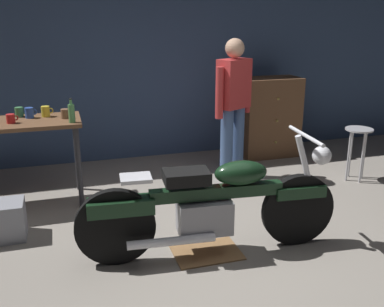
{
  "coord_description": "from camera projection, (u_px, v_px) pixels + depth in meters",
  "views": [
    {
      "loc": [
        -1.21,
        -3.19,
        1.94
      ],
      "look_at": [
        -0.03,
        0.7,
        0.65
      ],
      "focal_mm": 41.66,
      "sensor_mm": 36.0,
      "label": 1
    }
  ],
  "objects": [
    {
      "name": "mug_green_speckled",
      "position": [
        19.0,
        112.0,
        4.64
      ],
      "size": [
        0.12,
        0.08,
        0.1
      ],
      "color": "#3D7F4C",
      "rests_on": "workbench"
    },
    {
      "name": "back_wall",
      "position": [
        148.0,
        43.0,
        5.92
      ],
      "size": [
        8.0,
        0.12,
        3.1
      ],
      "primitive_type": "cube",
      "color": "#384C70",
      "rests_on": "ground_plane"
    },
    {
      "name": "shop_stool",
      "position": [
        358.0,
        140.0,
        5.27
      ],
      "size": [
        0.32,
        0.32,
        0.64
      ],
      "color": "#B2B2B7",
      "rests_on": "ground_plane"
    },
    {
      "name": "mug_red_diner",
      "position": [
        11.0,
        119.0,
        4.37
      ],
      "size": [
        0.11,
        0.08,
        0.09
      ],
      "color": "red",
      "rests_on": "workbench"
    },
    {
      "name": "drip_tray",
      "position": [
        207.0,
        252.0,
        3.76
      ],
      "size": [
        0.56,
        0.4,
        0.01
      ],
      "primitive_type": "cube",
      "color": "olive",
      "rests_on": "ground_plane"
    },
    {
      "name": "wooden_dresser",
      "position": [
        269.0,
        117.0,
        6.2
      ],
      "size": [
        0.8,
        0.47,
        1.1
      ],
      "color": "brown",
      "rests_on": "ground_plane"
    },
    {
      "name": "motorcycle",
      "position": [
        213.0,
        204.0,
        3.63
      ],
      "size": [
        2.19,
        0.6,
        1.0
      ],
      "rotation": [
        0.0,
        0.0,
        -0.08
      ],
      "color": "black",
      "rests_on": "ground_plane"
    },
    {
      "name": "workbench",
      "position": [
        15.0,
        132.0,
        4.49
      ],
      "size": [
        1.3,
        0.64,
        0.9
      ],
      "color": "brown",
      "rests_on": "ground_plane"
    },
    {
      "name": "bottle",
      "position": [
        72.0,
        113.0,
        4.38
      ],
      "size": [
        0.06,
        0.06,
        0.24
      ],
      "color": "#4C8C4C",
      "rests_on": "workbench"
    },
    {
      "name": "mug_yellow_tall",
      "position": [
        46.0,
        111.0,
        4.65
      ],
      "size": [
        0.12,
        0.09,
        0.11
      ],
      "color": "yellow",
      "rests_on": "workbench"
    },
    {
      "name": "ground_plane",
      "position": [
        219.0,
        249.0,
        3.83
      ],
      "size": [
        12.0,
        12.0,
        0.0
      ],
      "primitive_type": "plane",
      "color": "gray"
    },
    {
      "name": "mug_blue_enamel",
      "position": [
        30.0,
        113.0,
        4.59
      ],
      "size": [
        0.12,
        0.09,
        0.11
      ],
      "color": "#2D51AD",
      "rests_on": "workbench"
    },
    {
      "name": "person_standing",
      "position": [
        233.0,
        104.0,
        5.19
      ],
      "size": [
        0.52,
        0.37,
        1.67
      ],
      "rotation": [
        0.0,
        0.0,
        3.61
      ],
      "color": "#435E8F",
      "rests_on": "ground_plane"
    },
    {
      "name": "mug_brown_stoneware",
      "position": [
        65.0,
        114.0,
        4.57
      ],
      "size": [
        0.12,
        0.08,
        0.1
      ],
      "color": "brown",
      "rests_on": "workbench"
    }
  ]
}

